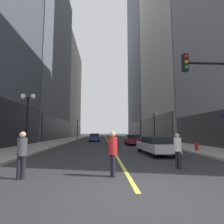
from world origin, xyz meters
TOP-DOWN VIEW (x-y plane):
  - ground_plane at (0.00, 35.00)m, footprint 200.00×200.00m
  - sidewalk_left at (-8.25, 35.00)m, footprint 4.50×78.00m
  - sidewalk_right at (8.25, 35.00)m, footprint 4.50×78.00m
  - lane_centre_stripe at (0.00, 35.00)m, footprint 0.16×70.00m
  - building_left_mid at (-16.65, 34.50)m, footprint 12.52×24.00m
  - building_left_far at (-16.62, 60.00)m, footprint 12.44×26.00m
  - building_right_far at (15.58, 60.00)m, footprint 10.35×26.00m
  - car_silver at (2.98, 8.15)m, footprint 1.98×4.84m
  - car_maroon at (2.93, 17.99)m, footprint 1.96×4.15m
  - car_blue at (-2.42, 26.91)m, footprint 1.99×4.87m
  - car_white at (-2.66, 36.15)m, footprint 2.01×4.14m
  - pedestrian_in_red_jacket at (-0.60, 1.90)m, footprint 0.42×0.42m
  - pedestrian_in_white_shirt at (2.52, 3.19)m, footprint 0.45×0.45m
  - pedestrian_with_orange_bag at (-3.94, 1.72)m, footprint 0.36×0.36m
  - street_lamp_left_near at (-6.40, 7.92)m, footprint 1.06×0.36m
  - street_lamp_left_far at (-6.40, 33.83)m, footprint 1.06×0.36m
  - street_lamp_right_mid at (6.40, 19.88)m, footprint 1.06×0.36m
  - fire_hydrant_right at (6.90, 9.64)m, footprint 0.28×0.28m

SIDE VIEW (x-z plane):
  - ground_plane at x=0.00m, z-range 0.00..0.00m
  - lane_centre_stripe at x=0.00m, z-range 0.00..0.01m
  - sidewalk_left at x=-8.25m, z-range 0.00..0.15m
  - sidewalk_right at x=8.25m, z-range 0.00..0.15m
  - fire_hydrant_right at x=6.90m, z-range 0.00..0.80m
  - car_maroon at x=2.93m, z-range 0.06..1.38m
  - car_white at x=-2.66m, z-range 0.06..1.38m
  - car_silver at x=2.98m, z-range 0.06..1.38m
  - car_blue at x=-2.42m, z-range 0.06..1.38m
  - pedestrian_in_white_shirt at x=2.52m, z-range 0.13..1.76m
  - pedestrian_with_orange_bag at x=-3.94m, z-range 0.14..1.84m
  - pedestrian_in_red_jacket at x=-0.60m, z-range 0.14..1.86m
  - street_lamp_left_near at x=-6.40m, z-range 1.04..5.47m
  - street_lamp_left_far at x=-6.40m, z-range 1.04..5.47m
  - street_lamp_right_mid at x=6.40m, z-range 1.04..5.47m
  - building_left_far at x=-16.62m, z-range -0.07..33.16m
  - building_left_mid at x=-16.65m, z-range -0.08..38.80m
  - building_right_far at x=15.58m, z-range -0.11..76.62m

